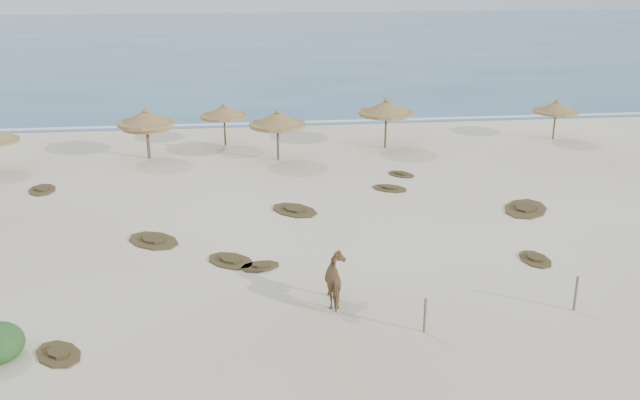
{
  "coord_description": "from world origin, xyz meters",
  "views": [
    {
      "loc": [
        -1.58,
        -23.39,
        11.38
      ],
      "look_at": [
        1.74,
        5.0,
        1.45
      ],
      "focal_mm": 40.0,
      "sensor_mm": 36.0,
      "label": 1
    }
  ],
  "objects": [
    {
      "name": "scrub_9",
      "position": [
        -2.09,
        2.28,
        0.05
      ],
      "size": [
        2.47,
        2.44,
        0.16
      ],
      "rotation": [
        0.0,
        0.0,
        2.39
      ],
      "color": "brown",
      "rests_on": "ground"
    },
    {
      "name": "scrub_7",
      "position": [
        5.95,
        10.43,
        0.05
      ],
      "size": [
        2.2,
        2.01,
        0.16
      ],
      "rotation": [
        0.0,
        0.0,
        2.57
      ],
      "color": "brown",
      "rests_on": "ground"
    },
    {
      "name": "ground",
      "position": [
        0.0,
        0.0,
        0.0
      ],
      "size": [
        160.0,
        160.0,
        0.0
      ],
      "primitive_type": "plane",
      "color": "#FAEECE",
      "rests_on": "ground"
    },
    {
      "name": "ocean",
      "position": [
        0.0,
        75.0,
        0.0
      ],
      "size": [
        200.0,
        100.0,
        0.01
      ],
      "primitive_type": "cube",
      "color": "#2A537F",
      "rests_on": "ground"
    },
    {
      "name": "horse",
      "position": [
        1.58,
        -1.55,
        0.8
      ],
      "size": [
        0.9,
        1.91,
        1.59
      ],
      "primitive_type": "imported",
      "rotation": [
        0.0,
        0.0,
        3.16
      ],
      "color": "brown",
      "rests_on": "ground"
    },
    {
      "name": "fence_post_near",
      "position": [
        4.03,
        -3.92,
        0.59
      ],
      "size": [
        0.09,
        0.09,
        1.17
      ],
      "primitive_type": "cylinder",
      "rotation": [
        0.0,
        0.0,
        0.02
      ],
      "color": "#706854",
      "rests_on": "ground"
    },
    {
      "name": "fence_post_far",
      "position": [
        9.41,
        -3.07,
        0.62
      ],
      "size": [
        0.09,
        0.09,
        1.24
      ],
      "primitive_type": "cylinder",
      "rotation": [
        0.0,
        0.0,
        -0.03
      ],
      "color": "#706854",
      "rests_on": "ground"
    },
    {
      "name": "scrub_6",
      "position": [
        -11.6,
        12.24,
        0.05
      ],
      "size": [
        1.66,
        2.24,
        0.16
      ],
      "rotation": [
        0.0,
        0.0,
        1.75
      ],
      "color": "brown",
      "rests_on": "ground"
    },
    {
      "name": "scrub_1",
      "position": [
        -5.3,
        4.72,
        0.05
      ],
      "size": [
        2.96,
        2.98,
        0.16
      ],
      "rotation": [
        0.0,
        0.0,
        2.34
      ],
      "color": "brown",
      "rests_on": "ground"
    },
    {
      "name": "palapa_3",
      "position": [
        -2.45,
        20.15,
        2.12
      ],
      "size": [
        3.53,
        3.53,
        2.73
      ],
      "rotation": [
        0.0,
        0.0,
        0.24
      ],
      "color": "brown",
      "rests_on": "ground"
    },
    {
      "name": "palapa_1",
      "position": [
        -6.83,
        17.79,
        2.09
      ],
      "size": [
        3.38,
        3.38,
        2.7
      ],
      "rotation": [
        0.0,
        0.0,
        0.19
      ],
      "color": "brown",
      "rests_on": "ground"
    },
    {
      "name": "palapa_6",
      "position": [
        18.57,
        19.32,
        2.07
      ],
      "size": [
        2.9,
        2.9,
        2.67
      ],
      "rotation": [
        0.0,
        0.0,
        -0.02
      ],
      "color": "brown",
      "rests_on": "ground"
    },
    {
      "name": "palapa_2",
      "position": [
        -6.88,
        17.7,
        2.37
      ],
      "size": [
        3.35,
        3.35,
        3.05
      ],
      "rotation": [
        0.0,
        0.0,
        -0.03
      ],
      "color": "brown",
      "rests_on": "ground"
    },
    {
      "name": "scrub_4",
      "position": [
        9.77,
        1.04,
        0.05
      ],
      "size": [
        1.22,
        1.81,
        0.16
      ],
      "rotation": [
        0.0,
        0.0,
        1.62
      ],
      "color": "brown",
      "rests_on": "ground"
    },
    {
      "name": "scrub_2",
      "position": [
        -0.96,
        1.62,
        0.05
      ],
      "size": [
        1.75,
        1.36,
        0.16
      ],
      "rotation": [
        0.0,
        0.0,
        0.26
      ],
      "color": "brown",
      "rests_on": "ground"
    },
    {
      "name": "scrub_5",
      "position": [
        11.64,
        6.68,
        0.05
      ],
      "size": [
        3.18,
        3.51,
        0.16
      ],
      "rotation": [
        0.0,
        0.0,
        1.01
      ],
      "color": "brown",
      "rests_on": "ground"
    },
    {
      "name": "foam_line",
      "position": [
        0.0,
        26.0,
        0.0
      ],
      "size": [
        70.0,
        0.6,
        0.01
      ],
      "primitive_type": "cube",
      "color": "white",
      "rests_on": "ground"
    },
    {
      "name": "palapa_4",
      "position": [
        0.63,
        16.47,
        2.37
      ],
      "size": [
        3.52,
        3.52,
        3.06
      ],
      "rotation": [
        0.0,
        0.0,
        0.08
      ],
      "color": "brown",
      "rests_on": "ground"
    },
    {
      "name": "scrub_10",
      "position": [
        7.07,
        12.75,
        0.05
      ],
      "size": [
        1.82,
        1.9,
        0.16
      ],
      "rotation": [
        0.0,
        0.0,
        2.26
      ],
      "color": "brown",
      "rests_on": "ground"
    },
    {
      "name": "scrub_11",
      "position": [
        -7.2,
        -4.01,
        0.05
      ],
      "size": [
        2.04,
        2.18,
        0.16
      ],
      "rotation": [
        0.0,
        0.0,
        2.2
      ],
      "color": "brown",
      "rests_on": "ground"
    },
    {
      "name": "scrub_3",
      "position": [
        0.86,
        7.75,
        0.05
      ],
      "size": [
        2.86,
        2.97,
        0.16
      ],
      "rotation": [
        0.0,
        0.0,
        2.27
      ],
      "color": "brown",
      "rests_on": "ground"
    },
    {
      "name": "palapa_5",
      "position": [
        7.37,
        18.5,
        2.45
      ],
      "size": [
        3.44,
        3.44,
        3.16
      ],
      "rotation": [
        0.0,
        0.0,
        -0.02
      ],
      "color": "brown",
      "rests_on": "ground"
    }
  ]
}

